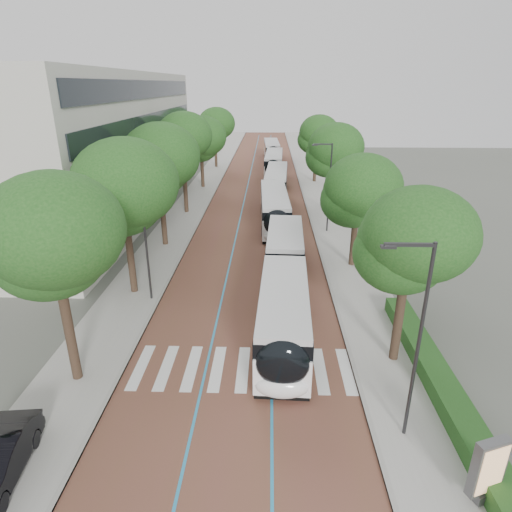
{
  "coord_description": "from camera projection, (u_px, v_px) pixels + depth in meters",
  "views": [
    {
      "loc": [
        1.39,
        -16.19,
        12.88
      ],
      "look_at": [
        0.56,
        9.78,
        2.4
      ],
      "focal_mm": 30.0,
      "sensor_mm": 36.0,
      "label": 1
    }
  ],
  "objects": [
    {
      "name": "streetlight_near",
      "position": [
        416.0,
        330.0,
        15.09
      ],
      "size": [
        1.82,
        0.2,
        8.0
      ],
      "color": "#29292B",
      "rests_on": "sidewalk_right"
    },
    {
      "name": "bus_queued_3",
      "position": [
        272.0,
        151.0,
        77.58
      ],
      "size": [
        2.99,
        12.48,
        3.2
      ],
      "rotation": [
        0.0,
        0.0,
        0.04
      ],
      "color": "white",
      "rests_on": "ground"
    },
    {
      "name": "lane_line_left",
      "position": [
        247.0,
        188.0,
        56.98
      ],
      "size": [
        0.12,
        126.0,
        0.01
      ],
      "primitive_type": "cube",
      "color": "teal",
      "rests_on": "road"
    },
    {
      "name": "kerb_right",
      "position": [
        301.0,
        188.0,
        56.76
      ],
      "size": [
        0.2,
        140.0,
        0.14
      ],
      "primitive_type": "cube",
      "color": "gray",
      "rests_on": "ground"
    },
    {
      "name": "lead_bus",
      "position": [
        284.0,
        284.0,
        25.81
      ],
      "size": [
        3.22,
        18.48,
        3.2
      ],
      "rotation": [
        0.0,
        0.0,
        -0.04
      ],
      "color": "black",
      "rests_on": "ground"
    },
    {
      "name": "bus_queued_1",
      "position": [
        276.0,
        183.0,
        52.26
      ],
      "size": [
        3.09,
        12.5,
        3.2
      ],
      "rotation": [
        0.0,
        0.0,
        -0.05
      ],
      "color": "white",
      "rests_on": "ground"
    },
    {
      "name": "office_building",
      "position": [
        67.0,
        146.0,
        43.78
      ],
      "size": [
        18.11,
        40.0,
        14.0
      ],
      "color": "#B8B5AB",
      "rests_on": "ground"
    },
    {
      "name": "trees_right",
      "position": [
        340.0,
        165.0,
        38.54
      ],
      "size": [
        5.63,
        47.2,
        8.82
      ],
      "color": "black",
      "rests_on": "ground"
    },
    {
      "name": "kerb_left",
      "position": [
        217.0,
        187.0,
        57.09
      ],
      "size": [
        0.2,
        140.0,
        0.14
      ],
      "primitive_type": "cube",
      "color": "gray",
      "rests_on": "ground"
    },
    {
      "name": "zebra_crossing",
      "position": [
        243.0,
        369.0,
        20.78
      ],
      "size": [
        10.55,
        3.6,
        0.01
      ],
      "color": "silver",
      "rests_on": "ground"
    },
    {
      "name": "streetlight_far",
      "position": [
        328.0,
        181.0,
        38.26
      ],
      "size": [
        1.82,
        0.2,
        8.0
      ],
      "color": "#29292B",
      "rests_on": "sidewalk_right"
    },
    {
      "name": "sidewalk_left",
      "position": [
        203.0,
        187.0,
        57.14
      ],
      "size": [
        4.0,
        140.0,
        0.12
      ],
      "primitive_type": "cube",
      "color": "#9C9A94",
      "rests_on": "ground"
    },
    {
      "name": "lamp_post_left",
      "position": [
        146.0,
        239.0,
        25.92
      ],
      "size": [
        0.14,
        0.14,
        8.0
      ],
      "primitive_type": "cylinder",
      "color": "#29292B",
      "rests_on": "sidewalk_left"
    },
    {
      "name": "sidewalk_right",
      "position": [
        316.0,
        188.0,
        56.7
      ],
      "size": [
        4.0,
        140.0,
        0.12
      ],
      "primitive_type": "cube",
      "color": "#9C9A94",
      "rests_on": "ground"
    },
    {
      "name": "ground",
      "position": [
        237.0,
        382.0,
        19.87
      ],
      "size": [
        160.0,
        160.0,
        0.0
      ],
      "primitive_type": "plane",
      "color": "#51544C",
      "rests_on": "ground"
    },
    {
      "name": "road",
      "position": [
        259.0,
        188.0,
        56.94
      ],
      "size": [
        11.0,
        140.0,
        0.02
      ],
      "primitive_type": "cube",
      "color": "brown",
      "rests_on": "ground"
    },
    {
      "name": "hedge",
      "position": [
        437.0,
        377.0,
        19.4
      ],
      "size": [
        1.2,
        14.0,
        0.8
      ],
      "primitive_type": "cube",
      "color": "#1F4819",
      "rests_on": "sidewalk_right"
    },
    {
      "name": "bus_queued_2",
      "position": [
        274.0,
        164.0,
        64.78
      ],
      "size": [
        2.91,
        12.47,
        3.2
      ],
      "rotation": [
        0.0,
        0.0,
        -0.03
      ],
      "color": "white",
      "rests_on": "ground"
    },
    {
      "name": "bus_queued_0",
      "position": [
        274.0,
        210.0,
        41.19
      ],
      "size": [
        2.9,
        12.47,
        3.2
      ],
      "rotation": [
        0.0,
        0.0,
        0.03
      ],
      "color": "white",
      "rests_on": "ground"
    },
    {
      "name": "trees_left",
      "position": [
        177.0,
        153.0,
        40.76
      ],
      "size": [
        6.36,
        60.77,
        9.84
      ],
      "color": "black",
      "rests_on": "ground"
    },
    {
      "name": "lane_line_right",
      "position": [
        271.0,
        188.0,
        56.89
      ],
      "size": [
        0.12,
        126.0,
        0.01
      ],
      "primitive_type": "cube",
      "color": "teal",
      "rests_on": "road"
    },
    {
      "name": "ad_panel",
      "position": [
        488.0,
        470.0,
        13.65
      ],
      "size": [
        1.24,
        0.72,
        2.5
      ],
      "rotation": [
        0.0,
        0.0,
        0.35
      ],
      "color": "#59595B",
      "rests_on": "sidewalk_right"
    }
  ]
}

